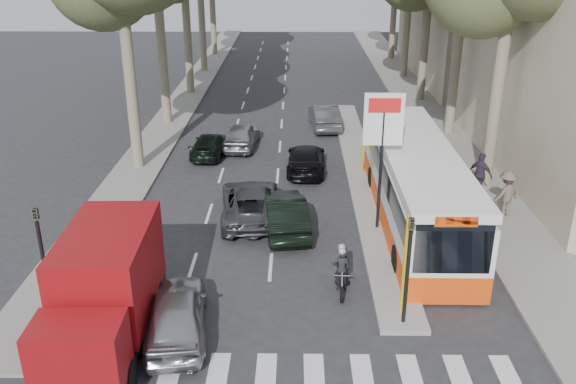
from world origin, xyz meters
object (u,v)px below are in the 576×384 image
dark_hatchback (285,213)px  city_bus (416,184)px  silver_hatchback (176,313)px  red_truck (105,289)px  motorcycle (341,269)px

dark_hatchback → city_bus: bearing=-179.7°
silver_hatchback → red_truck: (-1.88, -0.30, 0.98)m
silver_hatchback → dark_hatchback: 7.64m
dark_hatchback → red_truck: size_ratio=0.73×
silver_hatchback → city_bus: size_ratio=0.35×
silver_hatchback → city_bus: (8.30, 7.72, 1.00)m
red_truck → motorcycle: bearing=21.6°
silver_hatchback → red_truck: size_ratio=0.70×
red_truck → city_bus: 12.95m
silver_hatchback → dark_hatchback: (3.06, 7.00, 0.00)m
silver_hatchback → dark_hatchback: dark_hatchback is taller
city_bus → dark_hatchback: bearing=-172.2°
red_truck → motorcycle: size_ratio=3.24×
silver_hatchback → motorcycle: (5.01, 2.65, -0.00)m
city_bus → silver_hatchback: bearing=-137.1°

